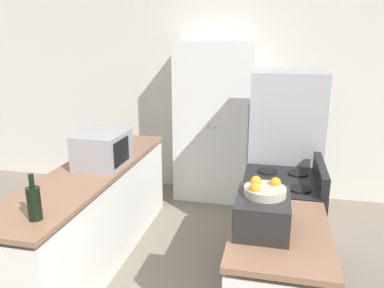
{
  "coord_description": "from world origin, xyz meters",
  "views": [
    {
      "loc": [
        0.76,
        -1.55,
        2.01
      ],
      "look_at": [
        0.0,
        1.8,
        1.05
      ],
      "focal_mm": 35.0,
      "sensor_mm": 36.0,
      "label": 1
    }
  ],
  "objects_px": {
    "pantry_cabinet": "(214,123)",
    "toaster_oven": "(262,212)",
    "wine_bottle": "(34,202)",
    "microwave": "(103,149)",
    "refrigerator": "(284,157)",
    "fruit_bowl": "(264,190)",
    "stove": "(279,228)"
  },
  "relations": [
    {
      "from": "wine_bottle",
      "to": "stove",
      "type": "bearing_deg",
      "value": 34.34
    },
    {
      "from": "stove",
      "to": "wine_bottle",
      "type": "distance_m",
      "value": 1.96
    },
    {
      "from": "toaster_oven",
      "to": "fruit_bowl",
      "type": "bearing_deg",
      "value": 79.07
    },
    {
      "from": "stove",
      "to": "refrigerator",
      "type": "height_order",
      "value": "refrigerator"
    },
    {
      "from": "stove",
      "to": "toaster_oven",
      "type": "bearing_deg",
      "value": -98.81
    },
    {
      "from": "pantry_cabinet",
      "to": "fruit_bowl",
      "type": "bearing_deg",
      "value": -73.76
    },
    {
      "from": "pantry_cabinet",
      "to": "microwave",
      "type": "bearing_deg",
      "value": -116.31
    },
    {
      "from": "wine_bottle",
      "to": "toaster_oven",
      "type": "relative_size",
      "value": 0.72
    },
    {
      "from": "refrigerator",
      "to": "toaster_oven",
      "type": "relative_size",
      "value": 4.01
    },
    {
      "from": "refrigerator",
      "to": "microwave",
      "type": "height_order",
      "value": "refrigerator"
    },
    {
      "from": "refrigerator",
      "to": "fruit_bowl",
      "type": "bearing_deg",
      "value": -95.35
    },
    {
      "from": "pantry_cabinet",
      "to": "fruit_bowl",
      "type": "relative_size",
      "value": 7.87
    },
    {
      "from": "microwave",
      "to": "toaster_oven",
      "type": "xyz_separation_m",
      "value": [
        1.47,
        -0.89,
        -0.05
      ]
    },
    {
      "from": "microwave",
      "to": "refrigerator",
      "type": "bearing_deg",
      "value": 24.17
    },
    {
      "from": "pantry_cabinet",
      "to": "toaster_oven",
      "type": "distance_m",
      "value": 2.54
    },
    {
      "from": "pantry_cabinet",
      "to": "stove",
      "type": "bearing_deg",
      "value": -62.17
    },
    {
      "from": "refrigerator",
      "to": "pantry_cabinet",
      "type": "bearing_deg",
      "value": 135.98
    },
    {
      "from": "stove",
      "to": "fruit_bowl",
      "type": "xyz_separation_m",
      "value": [
        -0.13,
        -0.84,
        0.69
      ]
    },
    {
      "from": "toaster_oven",
      "to": "stove",
      "type": "bearing_deg",
      "value": 81.19
    },
    {
      "from": "refrigerator",
      "to": "fruit_bowl",
      "type": "distance_m",
      "value": 1.63
    },
    {
      "from": "wine_bottle",
      "to": "toaster_oven",
      "type": "height_order",
      "value": "wine_bottle"
    },
    {
      "from": "refrigerator",
      "to": "fruit_bowl",
      "type": "relative_size",
      "value": 6.84
    },
    {
      "from": "fruit_bowl",
      "to": "toaster_oven",
      "type": "bearing_deg",
      "value": -100.93
    },
    {
      "from": "fruit_bowl",
      "to": "wine_bottle",
      "type": "bearing_deg",
      "value": -171.18
    },
    {
      "from": "refrigerator",
      "to": "toaster_oven",
      "type": "bearing_deg",
      "value": -95.42
    },
    {
      "from": "stove",
      "to": "microwave",
      "type": "height_order",
      "value": "microwave"
    },
    {
      "from": "stove",
      "to": "fruit_bowl",
      "type": "relative_size",
      "value": 4.19
    },
    {
      "from": "microwave",
      "to": "wine_bottle",
      "type": "distance_m",
      "value": 1.09
    },
    {
      "from": "refrigerator",
      "to": "wine_bottle",
      "type": "relative_size",
      "value": 5.58
    },
    {
      "from": "pantry_cabinet",
      "to": "wine_bottle",
      "type": "distance_m",
      "value": 2.74
    },
    {
      "from": "pantry_cabinet",
      "to": "stove",
      "type": "height_order",
      "value": "pantry_cabinet"
    },
    {
      "from": "wine_bottle",
      "to": "fruit_bowl",
      "type": "distance_m",
      "value": 1.45
    }
  ]
}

